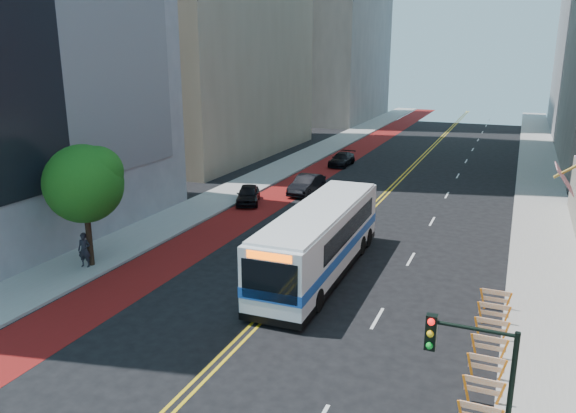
% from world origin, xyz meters
% --- Properties ---
extents(ground, '(160.00, 160.00, 0.00)m').
position_xyz_m(ground, '(0.00, 0.00, 0.00)').
color(ground, black).
rests_on(ground, ground).
extents(sidewalk_left, '(4.00, 140.00, 0.15)m').
position_xyz_m(sidewalk_left, '(-12.00, 30.00, 0.07)').
color(sidewalk_left, gray).
rests_on(sidewalk_left, ground).
extents(sidewalk_right, '(4.00, 140.00, 0.15)m').
position_xyz_m(sidewalk_right, '(12.00, 30.00, 0.07)').
color(sidewalk_right, gray).
rests_on(sidewalk_right, ground).
extents(bus_lane_paint, '(3.60, 140.00, 0.01)m').
position_xyz_m(bus_lane_paint, '(-8.10, 30.00, 0.00)').
color(bus_lane_paint, maroon).
rests_on(bus_lane_paint, ground).
extents(center_line_inner, '(0.14, 140.00, 0.01)m').
position_xyz_m(center_line_inner, '(-0.18, 30.00, 0.00)').
color(center_line_inner, gold).
rests_on(center_line_inner, ground).
extents(center_line_outer, '(0.14, 140.00, 0.01)m').
position_xyz_m(center_line_outer, '(0.18, 30.00, 0.00)').
color(center_line_outer, gold).
rests_on(center_line_outer, ground).
extents(lane_dashes, '(0.14, 98.20, 0.01)m').
position_xyz_m(lane_dashes, '(4.80, 38.00, 0.01)').
color(lane_dashes, silver).
rests_on(lane_dashes, ground).
extents(construction_barriers, '(1.42, 10.91, 1.00)m').
position_xyz_m(construction_barriers, '(9.60, 3.42, 0.68)').
color(construction_barriers, orange).
rests_on(construction_barriers, ground).
extents(street_tree, '(4.20, 4.20, 6.70)m').
position_xyz_m(street_tree, '(-11.24, 6.04, 4.91)').
color(street_tree, black).
rests_on(street_tree, sidewalk_left).
extents(traffic_signal, '(2.21, 0.34, 5.07)m').
position_xyz_m(traffic_signal, '(9.41, -3.51, 3.72)').
color(traffic_signal, black).
rests_on(traffic_signal, sidewalk_right).
extents(transit_bus, '(3.19, 13.52, 3.70)m').
position_xyz_m(transit_bus, '(0.65, 10.03, 1.93)').
color(transit_bus, silver).
rests_on(transit_bus, ground).
extents(car_a, '(3.13, 4.53, 1.43)m').
position_xyz_m(car_a, '(-9.30, 21.41, 0.72)').
color(car_a, black).
rests_on(car_a, ground).
extents(car_b, '(1.81, 4.81, 1.57)m').
position_xyz_m(car_b, '(-6.15, 26.02, 0.78)').
color(car_b, black).
rests_on(car_b, ground).
extents(car_c, '(1.93, 4.60, 1.33)m').
position_xyz_m(car_c, '(-6.96, 38.55, 0.66)').
color(car_c, black).
rests_on(car_c, ground).
extents(pedestrian, '(0.79, 0.63, 1.92)m').
position_xyz_m(pedestrian, '(-11.41, 5.66, 1.11)').
color(pedestrian, black).
rests_on(pedestrian, sidewalk_left).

